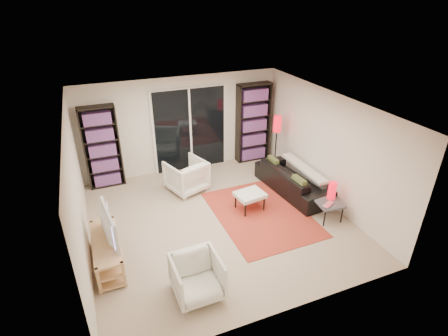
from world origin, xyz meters
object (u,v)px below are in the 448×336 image
Objects in this scene: side_table at (329,204)px; bookshelf_right at (253,123)px; armchair_front at (197,277)px; armchair_back at (186,176)px; ottoman at (250,195)px; sofa at (293,180)px; bookshelf_left at (102,148)px; tv_stand at (107,251)px; floor_lamp at (277,129)px.

bookshelf_right is at bearing 93.47° from side_table.
bookshelf_right is at bearing 53.18° from armchair_front.
ottoman is at bearing 109.24° from armchair_back.
bookshelf_right is 2.06m from sofa.
side_table is (4.04, -3.14, -0.62)m from bookshelf_left.
bookshelf_right is at bearing -2.78° from sofa.
armchair_back is (1.96, 1.89, 0.11)m from tv_stand.
armchair_back is (-2.25, 0.98, 0.08)m from sofa.
tv_stand is at bearing -155.15° from floor_lamp.
floor_lamp reaches higher than side_table.
bookshelf_right reaches higher than floor_lamp.
side_table is (0.19, -3.14, -0.69)m from bookshelf_right.
bookshelf_right is 2.85× the size of armchair_front.
bookshelf_left is 0.96× the size of sofa.
bookshelf_left is 4.20m from armchair_front.
ottoman is at bearing -39.39° from bookshelf_left.
bookshelf_right is at bearing 34.58° from tv_stand.
armchair_back is at bearing 60.66° from sofa.
armchair_front is (-3.00, -2.12, 0.04)m from sofa.
sofa is at bearing -97.62° from floor_lamp.
side_table is at bearing -86.53° from bookshelf_right.
armchair_back is 2.52m from floor_lamp.
sofa is at bearing -25.89° from bookshelf_left.
floor_lamp reaches higher than sofa.
sofa reaches higher than ottoman.
sofa is at bearing 12.21° from tv_stand.
side_table is at bearing -91.49° from floor_lamp.
ottoman is at bearing -117.04° from bookshelf_right.
floor_lamp is (0.06, 2.33, 0.77)m from side_table.
bookshelf_left reaches higher than floor_lamp.
bookshelf_left is 3.57m from ottoman.
floor_lamp is at bearing 45.55° from ottoman.
armchair_front is at bearing 119.38° from sofa.
ottoman is at bearing 44.65° from armchair_front.
ottoman is 0.44× the size of floor_lamp.
armchair_front is 1.14× the size of ottoman.
sofa is 1.23m from side_table.
sofa is 1.28m from ottoman.
armchair_front is at bearing -44.86° from tv_stand.
armchair_front is 3.21m from side_table.
bookshelf_right is at bearing -175.28° from armchair_back.
bookshelf_right is 1.55× the size of tv_stand.
tv_stand is 4.31m from side_table.
bookshelf_right is 2.44m from armchair_back.
armchair_back reaches higher than tv_stand.
armchair_back is 1.27× the size of ottoman.
floor_lamp reaches higher than armchair_back.
tv_stand reaches higher than ottoman.
armchair_front reaches higher than side_table.
armchair_back is at bearing -176.95° from floor_lamp.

